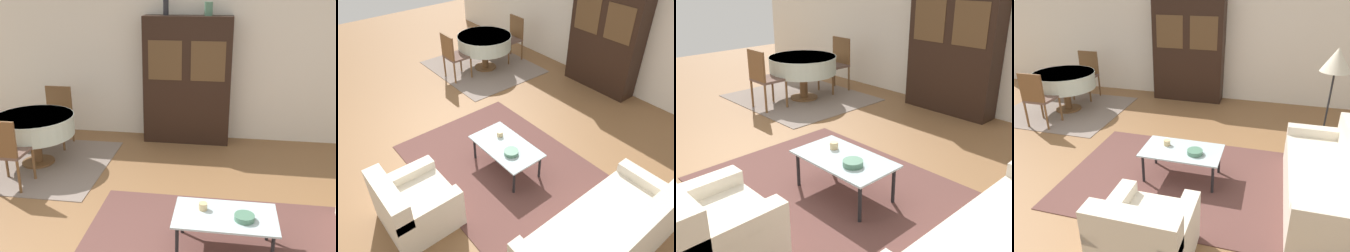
# 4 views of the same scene
# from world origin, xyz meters

# --- Properties ---
(ground_plane) EXTENTS (14.00, 14.00, 0.00)m
(ground_plane) POSITION_xyz_m (0.00, 0.00, 0.00)
(ground_plane) COLOR brown
(wall_back) EXTENTS (10.00, 0.06, 2.70)m
(wall_back) POSITION_xyz_m (0.00, 3.63, 1.35)
(wall_back) COLOR silver
(wall_back) RESTS_ON ground_plane
(area_rug) EXTENTS (2.93, 2.13, 0.01)m
(area_rug) POSITION_xyz_m (0.90, 0.34, 0.01)
(area_rug) COLOR brown
(area_rug) RESTS_ON ground_plane
(dining_rug) EXTENTS (2.26, 2.01, 0.01)m
(dining_rug) POSITION_xyz_m (-1.97, 2.06, 0.01)
(dining_rug) COLOR gray
(dining_rug) RESTS_ON ground_plane
(couch) EXTENTS (0.84, 1.94, 0.80)m
(couch) POSITION_xyz_m (2.69, 0.30, 0.30)
(couch) COLOR beige
(couch) RESTS_ON ground_plane
(armchair) EXTENTS (0.82, 0.80, 0.77)m
(armchair) POSITION_xyz_m (0.99, -1.07, 0.30)
(armchair) COLOR beige
(armchair) RESTS_ON ground_plane
(coffee_table) EXTENTS (1.02, 0.59, 0.40)m
(coffee_table) POSITION_xyz_m (0.92, 0.38, 0.37)
(coffee_table) COLOR black
(coffee_table) RESTS_ON area_rug
(display_cabinet) EXTENTS (1.44, 0.40, 2.11)m
(display_cabinet) POSITION_xyz_m (0.23, 3.38, 1.06)
(display_cabinet) COLOR black
(display_cabinet) RESTS_ON ground_plane
(dining_table) EXTENTS (1.16, 1.16, 0.75)m
(dining_table) POSITION_xyz_m (-1.90, 2.08, 0.60)
(dining_table) COLOR brown
(dining_table) RESTS_ON dining_rug
(dining_chair_near) EXTENTS (0.44, 0.44, 0.97)m
(dining_chair_near) POSITION_xyz_m (-1.90, 1.28, 0.56)
(dining_chair_near) COLOR brown
(dining_chair_near) RESTS_ON dining_rug
(dining_chair_far) EXTENTS (0.44, 0.44, 0.97)m
(dining_chair_far) POSITION_xyz_m (-1.90, 2.89, 0.56)
(dining_chair_far) COLOR brown
(dining_chair_far) RESTS_ON dining_rug
(cup) EXTENTS (0.09, 0.09, 0.08)m
(cup) POSITION_xyz_m (0.70, 0.45, 0.45)
(cup) COLOR tan
(cup) RESTS_ON coffee_table
(bowl) EXTENTS (0.19, 0.19, 0.06)m
(bowl) POSITION_xyz_m (1.11, 0.32, 0.44)
(bowl) COLOR #4C7A60
(bowl) RESTS_ON coffee_table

